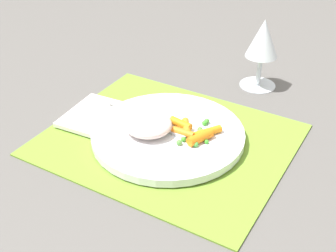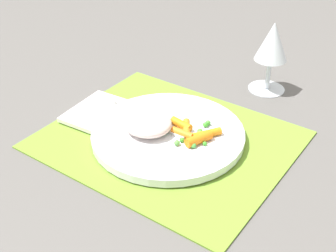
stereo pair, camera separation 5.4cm
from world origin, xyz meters
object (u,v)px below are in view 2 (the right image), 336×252
carrot_portion (193,132)px  plate (168,134)px  fork (154,121)px  wine_glass (272,45)px  rice_mound (147,123)px  napkin (98,112)px

carrot_portion → plate: bearing=-164.1°
fork → carrot_portion: bearing=4.2°
wine_glass → fork: bearing=-110.1°
rice_mound → napkin: bearing=176.2°
rice_mound → carrot_portion: bearing=24.1°
rice_mound → wine_glass: (0.09, 0.29, 0.06)m
rice_mound → napkin: (-0.12, 0.01, -0.03)m
wine_glass → napkin: size_ratio=1.20×
rice_mound → wine_glass: bearing=72.7°
plate → napkin: 0.15m
plate → fork: size_ratio=1.39×
carrot_portion → rice_mound: bearing=-155.9°
rice_mound → fork: 0.03m
carrot_portion → wine_glass: bearing=85.8°
rice_mound → fork: rice_mound is taller
wine_glass → napkin: bearing=-127.3°
carrot_portion → napkin: 0.20m
wine_glass → napkin: 0.36m
rice_mound → napkin: 0.13m
rice_mound → carrot_portion: (0.07, 0.03, -0.01)m
napkin → plate: bearing=4.4°
carrot_portion → fork: carrot_portion is taller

